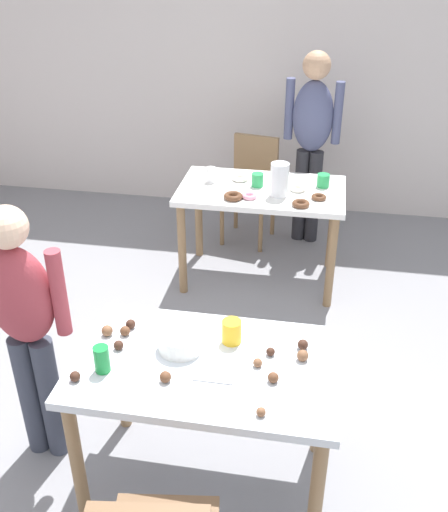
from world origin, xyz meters
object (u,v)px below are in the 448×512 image
Objects in this scene: chair_far_table at (252,183)px; soda_can at (102,359)px; dining_table_near at (206,381)px; dining_table_far at (261,202)px; person_girl_near at (25,319)px; mixing_bowl at (181,341)px; pitcher_far at (280,180)px; person_adult_far at (312,132)px.

chair_far_table is 7.13× the size of soda_can.
dining_table_near is 2.64m from chair_far_table.
dining_table_far is 2.11m from soda_can.
person_girl_near reaches higher than soda_can.
mixing_bowl reaches higher than dining_table_near.
pitcher_far reaches higher than mixing_bowl.
pitcher_far is (0.14, 1.83, 0.23)m from dining_table_near.
chair_far_table is 0.55× the size of person_adult_far.
dining_table_near is at bearing -4.43° from person_girl_near.
pitcher_far is (0.13, -0.10, 0.23)m from dining_table_far.
dining_table_near is 0.47m from soda_can.
dining_table_far is 0.84m from person_adult_far.
person_girl_near is 6.94× the size of mixing_bowl.
dining_table_near is at bearing -90.35° from dining_table_far.
dining_table_far is 0.28m from pitcher_far.
chair_far_table is 2.57m from mixing_bowl.
person_adult_far is at bearing 66.97° from dining_table_far.
mixing_bowl is at bearing 34.82° from soda_can.
person_girl_near is 2.84m from person_adult_far.
soda_can reaches higher than chair_far_table.
soda_can reaches higher than dining_table_far.
dining_table_far is 0.85× the size of person_girl_near.
soda_can is (-0.43, -2.06, 0.17)m from dining_table_far.
pitcher_far is at bearing -101.97° from person_adult_far.
mixing_bowl is at bearing -89.45° from chair_far_table.
soda_can is (0.44, -0.20, -0.01)m from person_girl_near.
person_girl_near is 11.38× the size of soda_can.
mixing_bowl is at bearing 149.99° from dining_table_near.
soda_can is at bearing -23.91° from person_girl_near.
mixing_bowl is 1.64× the size of soda_can.
mixing_bowl is 0.86× the size of pitcher_far.
soda_can is at bearing -105.92° from pitcher_far.
mixing_bowl is at bearing -98.69° from pitcher_far.
dining_table_far is at bearing 89.65° from dining_table_near.
person_adult_far is 12.89× the size of soda_can.
pitcher_far is at bearing 60.44° from person_girl_near.
person_adult_far is 7.86× the size of mixing_bowl.
dining_table_near is at bearing -86.74° from chair_far_table.
pitcher_far is at bearing 81.31° from mixing_bowl.
pitcher_far is (1.00, 1.76, 0.04)m from person_girl_near.
person_girl_near reaches higher than chair_far_table.
chair_far_table is (-0.15, 2.63, -0.14)m from dining_table_near.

